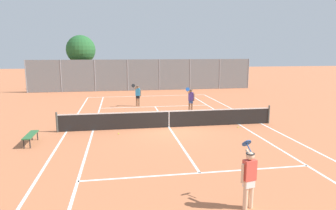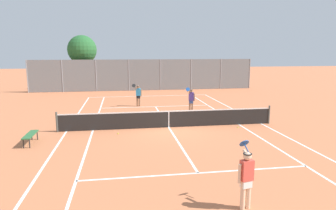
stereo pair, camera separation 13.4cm
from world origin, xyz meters
TOP-DOWN VIEW (x-y plane):
  - ground_plane at (0.00, 0.00)m, footprint 120.00×120.00m
  - court_line_markings at (0.00, 0.00)m, footprint 11.10×23.90m
  - tennis_net at (0.00, 0.00)m, footprint 12.00×0.10m
  - player_near_side at (0.65, -8.90)m, footprint 0.55×0.82m
  - player_far_left at (-1.27, 6.77)m, footprint 0.77×0.71m
  - player_far_right at (2.21, 3.97)m, footprint 0.76×0.72m
  - loose_tennis_ball_0 at (-2.79, -0.94)m, footprint 0.07×0.07m
  - loose_tennis_ball_3 at (3.77, -0.71)m, footprint 0.07×0.07m
  - loose_tennis_ball_4 at (4.74, 9.68)m, footprint 0.07×0.07m
  - courtside_bench at (-6.74, -1.93)m, footprint 0.36×1.50m
  - back_fence at (0.00, 16.12)m, footprint 23.88×0.08m
  - tree_behind_left at (-6.69, 18.01)m, footprint 3.12×3.12m

SIDE VIEW (x-z plane):
  - ground_plane at x=0.00m, z-range 0.00..0.00m
  - court_line_markings at x=0.00m, z-range 0.00..0.01m
  - loose_tennis_ball_0 at x=-2.79m, z-range 0.00..0.07m
  - loose_tennis_ball_3 at x=3.77m, z-range 0.00..0.07m
  - loose_tennis_ball_4 at x=4.74m, z-range 0.00..0.07m
  - courtside_bench at x=-6.74m, z-range 0.18..0.64m
  - tennis_net at x=0.00m, z-range -0.03..1.04m
  - player_near_side at x=0.65m, z-range 0.04..1.81m
  - player_far_left at x=-1.27m, z-range 0.04..1.81m
  - player_far_right at x=2.21m, z-range 0.04..1.81m
  - back_fence at x=0.00m, z-range 0.00..3.33m
  - tree_behind_left at x=-6.69m, z-range 1.30..7.18m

